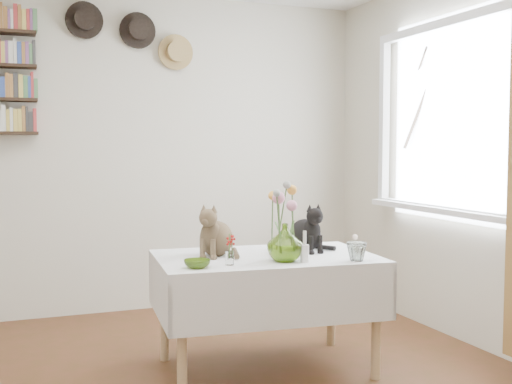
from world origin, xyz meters
name	(u,v)px	position (x,y,z in m)	size (l,w,h in m)	color
room	(200,158)	(0.00, 0.00, 1.25)	(4.08, 4.58, 2.58)	brown
window	(445,133)	(1.97, 0.80, 1.40)	(0.12, 1.52, 1.32)	white
dining_table	(266,284)	(0.56, 0.59, 0.51)	(1.32, 0.92, 0.67)	white
tabby_cat	(216,229)	(0.30, 0.70, 0.83)	(0.21, 0.26, 0.31)	brown
black_cat	(305,227)	(0.85, 0.66, 0.82)	(0.20, 0.25, 0.30)	black
flower_vase	(285,242)	(0.59, 0.38, 0.78)	(0.20, 0.20, 0.21)	#92BB3D
green_bowl	(197,264)	(0.09, 0.37, 0.69)	(0.14, 0.14, 0.04)	#92BB3D
drinking_glass	(357,252)	(0.96, 0.24, 0.72)	(0.11, 0.11, 0.10)	white
candlestick	(305,252)	(0.68, 0.32, 0.73)	(0.05, 0.05, 0.17)	white
berry_jar	(230,249)	(0.27, 0.39, 0.75)	(0.05, 0.05, 0.19)	white
porcelain_figurine	(355,244)	(1.11, 0.51, 0.72)	(0.06, 0.06, 0.11)	white
flower_bouquet	(284,199)	(0.59, 0.40, 1.01)	(0.17, 0.12, 0.39)	#4C7233
wall_hats	(134,34)	(0.12, 2.19, 2.17)	(0.98, 0.09, 0.48)	black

